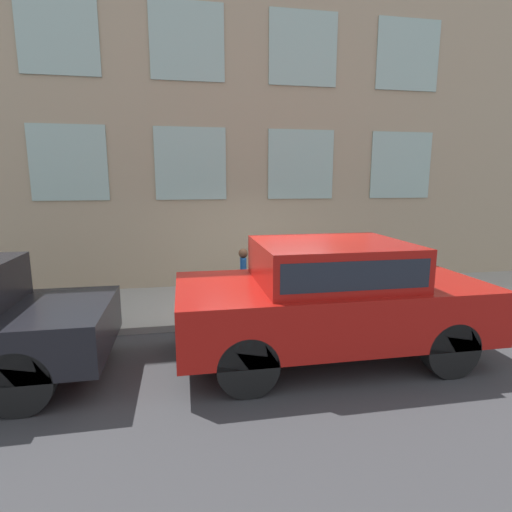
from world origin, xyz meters
TOP-DOWN VIEW (x-y plane):
  - ground_plane at (0.00, 0.00)m, footprint 80.00×80.00m
  - sidewalk at (1.35, 0.00)m, footprint 2.69×60.00m
  - building_facade at (2.84, 0.00)m, footprint 0.33×40.00m
  - fire_hydrant at (0.57, -0.08)m, footprint 0.29×0.42m
  - person at (0.90, 0.38)m, footprint 0.28×0.19m
  - parked_car_red_near at (-1.40, -0.57)m, footprint 2.07×4.46m

SIDE VIEW (x-z plane):
  - ground_plane at x=0.00m, z-range 0.00..0.00m
  - sidewalk at x=1.35m, z-range 0.00..0.12m
  - fire_hydrant at x=0.57m, z-range 0.13..0.92m
  - person at x=0.90m, z-range 0.24..1.42m
  - parked_car_red_near at x=-1.40m, z-range 0.10..1.85m
  - building_facade at x=2.84m, z-range 0.00..10.65m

